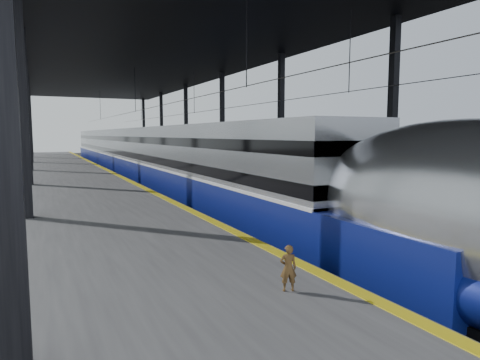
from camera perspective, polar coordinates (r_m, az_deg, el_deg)
ground at (r=12.00m, az=3.00°, el=-11.56°), size 160.00×160.00×0.00m
platform at (r=30.25m, az=-21.75°, el=-0.28°), size 6.00×80.00×1.00m
yellow_strip at (r=30.52m, az=-16.54°, el=0.90°), size 0.30×80.00×0.01m
rails at (r=31.84m, az=-7.22°, el=-0.36°), size 6.52×80.00×0.16m
canopy at (r=31.40m, az=-12.13°, el=16.02°), size 18.00×75.00×9.47m
tgv_train at (r=33.93m, az=-12.90°, el=3.04°), size 2.85×65.20×4.09m
second_train at (r=45.31m, az=-9.68°, el=4.13°), size 3.07×56.05×4.22m
child at (r=7.39m, az=6.44°, el=-11.58°), size 0.34×0.27×0.80m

